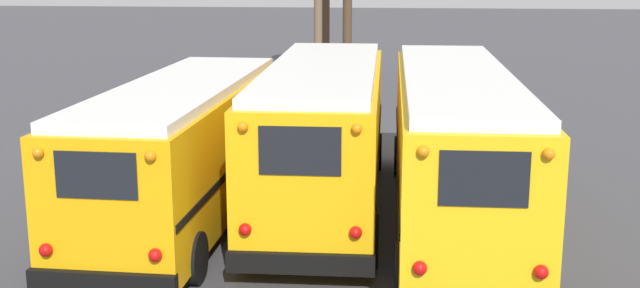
# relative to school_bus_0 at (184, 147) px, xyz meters

# --- Properties ---
(ground_plane) EXTENTS (160.00, 160.00, 0.00)m
(ground_plane) POSITION_rel_school_bus_0_xyz_m (2.87, 0.98, -1.65)
(ground_plane) COLOR #424247
(school_bus_0) EXTENTS (2.77, 9.49, 3.05)m
(school_bus_0) POSITION_rel_school_bus_0_xyz_m (0.00, 0.00, 0.00)
(school_bus_0) COLOR #E5A00C
(school_bus_0) RESTS_ON ground
(school_bus_1) EXTENTS (2.71, 9.84, 3.30)m
(school_bus_1) POSITION_rel_school_bus_0_xyz_m (2.87, 1.30, 0.13)
(school_bus_1) COLOR #EAAA0F
(school_bus_1) RESTS_ON ground
(school_bus_2) EXTENTS (2.52, 10.95, 3.31)m
(school_bus_2) POSITION_rel_school_bus_0_xyz_m (5.73, 0.36, 0.14)
(school_bus_2) COLOR yellow
(school_bus_2) RESTS_ON ground
(utility_pole) EXTENTS (1.80, 0.32, 7.20)m
(utility_pole) POSITION_rel_school_bus_0_xyz_m (1.50, 14.07, 2.07)
(utility_pole) COLOR brown
(utility_pole) RESTS_ON ground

